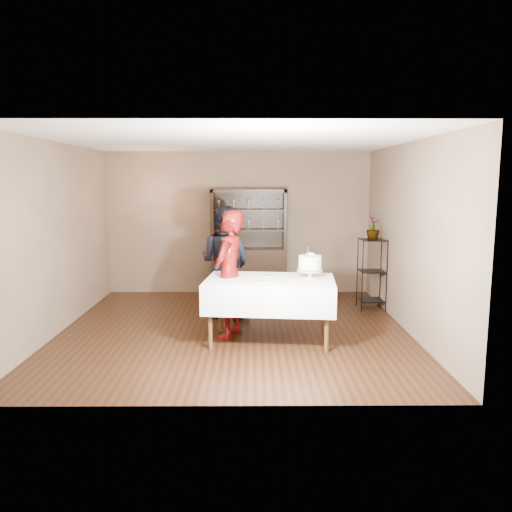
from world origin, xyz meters
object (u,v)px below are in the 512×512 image
object	(u,v)px
cake_table	(270,294)
cake	(310,264)
woman	(229,274)
china_hutch	(249,260)
potted_plant	(373,228)
man	(225,262)
plant_etagere	(372,271)

from	to	relation	value
cake_table	cake	bearing A→B (deg)	7.74
cake	cake_table	bearing A→B (deg)	-172.26
woman	cake_table	bearing A→B (deg)	90.95
cake	china_hutch	bearing A→B (deg)	107.42
woman	potted_plant	distance (m)	2.85
china_hutch	woman	bearing A→B (deg)	-95.58
man	plant_etagere	bearing A→B (deg)	-139.73
cake_table	man	bearing A→B (deg)	118.72
china_hutch	man	bearing A→B (deg)	-103.22
potted_plant	china_hutch	bearing A→B (deg)	154.14
china_hutch	cake_table	world-z (taller)	china_hutch
plant_etagere	woman	xyz separation A→B (m)	(-2.33, -1.52, 0.23)
plant_etagere	china_hutch	bearing A→B (deg)	153.17
woman	potted_plant	world-z (taller)	woman
china_hutch	man	xyz separation A→B (m)	(-0.36, -1.55, 0.22)
cake_table	potted_plant	world-z (taller)	potted_plant
plant_etagere	cake	distance (m)	2.09
china_hutch	cake	distance (m)	2.85
plant_etagere	potted_plant	world-z (taller)	potted_plant
woman	china_hutch	bearing A→B (deg)	-165.59
cake	potted_plant	size ratio (longest dim) A/B	1.28
plant_etagere	man	distance (m)	2.50
cake_table	cake	xyz separation A→B (m)	(0.54, 0.07, 0.39)
woman	man	xyz separation A→B (m)	(-0.11, 1.03, 0.01)
cake	potted_plant	xyz separation A→B (m)	(1.24, 1.68, 0.33)
cake	potted_plant	world-z (taller)	potted_plant
man	potted_plant	distance (m)	2.55
potted_plant	woman	bearing A→B (deg)	-146.20
man	cake	world-z (taller)	man
plant_etagere	woman	bearing A→B (deg)	-146.89
china_hutch	cake_table	bearing A→B (deg)	-83.74
cake_table	plant_etagere	bearing A→B (deg)	43.94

